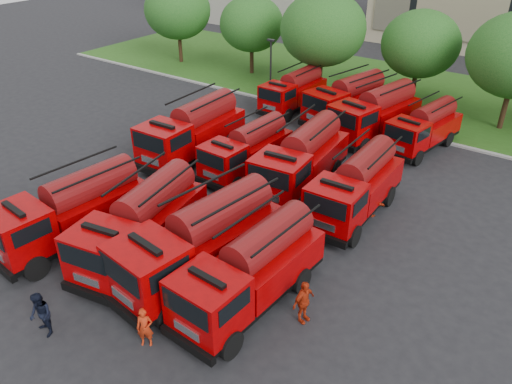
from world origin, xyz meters
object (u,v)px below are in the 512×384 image
(firefighter_1, at_px, (46,334))
(firefighter_3, at_px, (296,279))
(fire_truck_10, at_px, (375,113))
(firefighter_0, at_px, (147,344))
(fire_truck_1, at_px, (142,224))
(fire_truck_8, at_px, (294,91))
(firefighter_5, at_px, (369,215))
(fire_truck_5, at_px, (247,149))
(fire_truck_7, at_px, (356,186))
(fire_truck_9, at_px, (347,100))
(fire_truck_11, at_px, (424,128))
(fire_truck_4, at_px, (193,131))
(firefighter_2, at_px, (302,320))
(fire_truck_6, at_px, (301,159))
(fire_truck_0, at_px, (72,210))
(fire_truck_2, at_px, (201,242))
(fire_truck_3, at_px, (251,270))
(firefighter_4, at_px, (195,234))

(firefighter_1, distance_m, firefighter_3, 10.03)
(fire_truck_10, xyz_separation_m, firefighter_0, (1.01, -21.99, -1.72))
(fire_truck_1, distance_m, fire_truck_8, 20.09)
(fire_truck_10, relative_size, firefighter_5, 5.29)
(fire_truck_5, distance_m, fire_truck_10, 9.89)
(fire_truck_7, relative_size, fire_truck_10, 0.91)
(fire_truck_1, xyz_separation_m, firefighter_1, (0.52, -5.55, -1.70))
(fire_truck_9, height_order, firefighter_3, fire_truck_9)
(fire_truck_1, distance_m, firefighter_1, 5.83)
(fire_truck_9, xyz_separation_m, fire_truck_11, (6.08, -1.33, -0.20))
(fire_truck_4, bearing_deg, fire_truck_10, 47.90)
(fire_truck_1, relative_size, firefighter_2, 4.16)
(firefighter_2, relative_size, firefighter_3, 1.15)
(fire_truck_9, xyz_separation_m, firefighter_2, (7.78, -19.12, -1.67))
(firefighter_1, distance_m, firefighter_5, 15.93)
(fire_truck_10, bearing_deg, fire_truck_11, 13.62)
(fire_truck_5, height_order, fire_truck_9, fire_truck_9)
(firefighter_1, bearing_deg, fire_truck_10, 96.40)
(fire_truck_6, xyz_separation_m, firefighter_3, (3.98, -6.93, -1.76))
(fire_truck_6, xyz_separation_m, fire_truck_10, (0.43, 8.85, -0.04))
(fire_truck_0, bearing_deg, fire_truck_8, 97.61)
(fire_truck_5, bearing_deg, fire_truck_1, -81.29)
(fire_truck_9, xyz_separation_m, firefighter_5, (6.74, -10.68, -1.67))
(fire_truck_2, distance_m, fire_truck_9, 19.58)
(fire_truck_5, relative_size, fire_truck_11, 0.98)
(fire_truck_4, xyz_separation_m, fire_truck_11, (11.18, 9.47, -0.32))
(fire_truck_8, height_order, firefighter_1, fire_truck_8)
(fire_truck_0, xyz_separation_m, fire_truck_10, (6.41, 19.35, 0.04))
(fire_truck_4, distance_m, fire_truck_7, 11.10)
(fire_truck_5, height_order, fire_truck_11, fire_truck_5)
(fire_truck_4, distance_m, firefighter_3, 13.22)
(fire_truck_0, xyz_separation_m, firefighter_1, (3.98, -4.48, -1.68))
(fire_truck_0, distance_m, fire_truck_3, 9.31)
(fire_truck_10, bearing_deg, fire_truck_6, -80.86)
(fire_truck_11, bearing_deg, firefighter_2, -74.71)
(firefighter_0, bearing_deg, fire_truck_11, 49.34)
(fire_truck_1, bearing_deg, firefighter_1, -95.22)
(fire_truck_5, distance_m, firefighter_4, 7.05)
(fire_truck_0, height_order, fire_truck_1, fire_truck_1)
(fire_truck_8, relative_size, firefighter_4, 3.53)
(fire_truck_4, bearing_deg, fire_truck_3, -41.07)
(firefighter_4, bearing_deg, fire_truck_8, -33.95)
(firefighter_2, bearing_deg, fire_truck_0, 110.78)
(fire_truck_11, xyz_separation_m, firefighter_5, (0.66, -9.34, -1.46))
(fire_truck_2, bearing_deg, fire_truck_0, -160.72)
(fire_truck_6, bearing_deg, fire_truck_4, 178.98)
(fire_truck_8, bearing_deg, firefighter_2, -55.71)
(fire_truck_8, height_order, firefighter_3, fire_truck_8)
(fire_truck_2, height_order, fire_truck_7, fire_truck_2)
(fire_truck_2, height_order, fire_truck_10, fire_truck_2)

